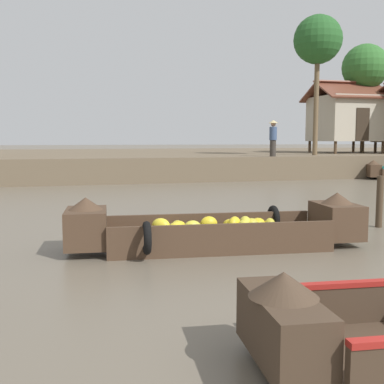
% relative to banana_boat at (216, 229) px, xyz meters
% --- Properties ---
extents(ground_plane, '(300.00, 300.00, 0.00)m').
position_rel_banana_boat_xyz_m(ground_plane, '(0.54, 4.42, -0.33)').
color(ground_plane, '#665B4C').
extents(riverbank_strip, '(160.00, 20.00, 1.08)m').
position_rel_banana_boat_xyz_m(riverbank_strip, '(0.54, 22.22, 0.21)').
color(riverbank_strip, brown).
rests_on(riverbank_strip, ground).
extents(banana_boat, '(5.12, 1.67, 0.93)m').
position_rel_banana_boat_xyz_m(banana_boat, '(0.00, 0.00, 0.00)').
color(banana_boat, '#473323').
rests_on(banana_boat, ground).
extents(stilt_house_mid_right, '(4.07, 3.74, 4.09)m').
position_rel_banana_boat_xyz_m(stilt_house_mid_right, '(13.18, 17.05, 2.77)').
color(stilt_house_mid_right, '#4C3826').
rests_on(stilt_house_mid_right, riverbank_strip).
extents(palm_tree_near, '(2.33, 2.33, 6.75)m').
position_rel_banana_boat_xyz_m(palm_tree_near, '(9.46, 13.81, 6.26)').
color(palm_tree_near, brown).
rests_on(palm_tree_near, riverbank_strip).
extents(palm_tree_far, '(2.64, 2.64, 6.27)m').
position_rel_banana_boat_xyz_m(palm_tree_far, '(14.46, 17.27, 5.65)').
color(palm_tree_far, brown).
rests_on(palm_tree_far, riverbank_strip).
extents(vendor_person, '(0.44, 0.44, 1.66)m').
position_rel_banana_boat_xyz_m(vendor_person, '(6.74, 12.76, 1.67)').
color(vendor_person, '#332D28').
rests_on(vendor_person, riverbank_strip).
extents(mooring_post, '(0.14, 0.14, 1.10)m').
position_rel_banana_boat_xyz_m(mooring_post, '(3.95, 1.01, 0.22)').
color(mooring_post, '#423323').
rests_on(mooring_post, ground).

